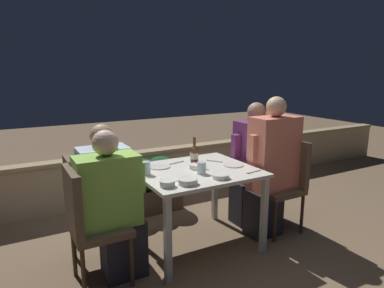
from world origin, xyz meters
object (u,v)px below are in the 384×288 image
person_coral_top (271,167)px  person_purple_stripe (252,163)px  person_blue_shirt (109,194)px  chair_left_near (87,217)px  chair_right_far (266,169)px  person_green_blouse (113,207)px  chair_left_far (85,203)px  beer_bottle (194,155)px  chair_right_near (285,177)px

person_coral_top → person_purple_stripe: bearing=86.5°
person_blue_shirt → person_coral_top: person_coral_top is taller
chair_left_near → chair_right_far: size_ratio=1.00×
person_green_blouse → person_blue_shirt: same height
chair_left_near → chair_left_far: bearing=80.4°
person_green_blouse → person_blue_shirt: (0.05, 0.28, 0.01)m
person_blue_shirt → person_coral_top: (1.51, -0.27, 0.09)m
person_green_blouse → chair_left_far: (-0.15, 0.28, -0.04)m
chair_left_far → beer_bottle: beer_bottle is taller
chair_left_far → chair_left_near: bearing=-99.6°
chair_right_near → person_blue_shirt: bearing=170.9°
person_purple_stripe → person_green_blouse: bearing=-168.8°
chair_left_near → person_blue_shirt: size_ratio=0.78×
chair_right_near → person_coral_top: (-0.20, -0.00, 0.13)m
person_purple_stripe → beer_bottle: 0.75m
chair_right_far → person_purple_stripe: 0.22m
person_green_blouse → chair_right_near: 1.75m
chair_left_near → person_coral_top: person_coral_top is taller
chair_right_near → chair_right_far: size_ratio=1.00×
chair_left_far → chair_right_far: same height
person_coral_top → beer_bottle: bearing=159.4°
chair_left_far → person_coral_top: (1.71, -0.27, 0.13)m
chair_left_far → person_purple_stripe: bearing=1.1°
person_blue_shirt → chair_right_near: 1.73m
chair_left_near → chair_left_far: 0.28m
beer_bottle → chair_left_far: bearing=179.5°
chair_left_far → chair_right_far: size_ratio=1.00×
chair_left_near → beer_bottle: bearing=14.2°
person_blue_shirt → chair_left_far: bearing=-180.0°
chair_left_far → person_coral_top: 1.74m
chair_right_far → beer_bottle: size_ratio=3.50×
chair_right_far → chair_left_near: bearing=-171.0°
person_green_blouse → chair_right_near: bearing=0.1°
person_green_blouse → chair_right_far: person_green_blouse is taller
person_coral_top → chair_right_far: bearing=54.8°
chair_left_far → beer_bottle: bearing=-0.5°
chair_left_near → chair_right_near: 1.95m
chair_left_far → chair_right_near: same height
person_blue_shirt → beer_bottle: person_blue_shirt is taller
chair_left_near → person_green_blouse: person_green_blouse is taller
chair_left_far → person_blue_shirt: 0.21m
chair_right_near → person_coral_top: person_coral_top is taller
chair_left_near → chair_left_far: (0.05, 0.28, 0.00)m
person_green_blouse → person_blue_shirt: size_ratio=1.00×
chair_right_far → person_coral_top: bearing=-125.2°
chair_right_near → beer_bottle: beer_bottle is taller
person_blue_shirt → person_green_blouse: bearing=-99.6°
person_green_blouse → chair_left_far: person_green_blouse is taller
chair_left_far → chair_right_far: bearing=1.0°
chair_left_far → person_green_blouse: bearing=-60.8°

